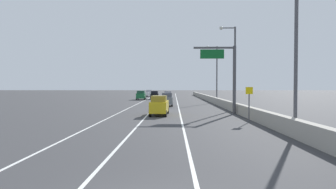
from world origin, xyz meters
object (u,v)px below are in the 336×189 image
(car_yellow_1, at_px, (159,105))
(car_white_4, at_px, (149,93))
(overhead_sign_gantry, at_px, (228,71))
(car_green_5, at_px, (141,95))
(lamp_post_right_near, at_px, (292,40))
(lamp_post_right_third, at_px, (216,70))
(car_black_0, at_px, (155,95))
(lamp_post_right_second, at_px, (233,62))
(car_silver_2, at_px, (168,95))
(speed_advisory_sign, at_px, (249,102))
(car_gray_3, at_px, (167,99))

(car_yellow_1, xyz_separation_m, car_white_4, (-5.79, 57.83, -0.03))
(overhead_sign_gantry, xyz_separation_m, car_green_5, (-13.38, 34.80, -3.70))
(overhead_sign_gantry, bearing_deg, lamp_post_right_near, -81.65)
(lamp_post_right_third, height_order, car_black_0, lamp_post_right_third)
(lamp_post_right_near, height_order, car_green_5, lamp_post_right_near)
(car_black_0, bearing_deg, car_yellow_1, -85.61)
(lamp_post_right_near, xyz_separation_m, car_green_5, (-15.29, 47.80, -5.11))
(lamp_post_right_second, relative_size, car_silver_2, 2.52)
(speed_advisory_sign, bearing_deg, car_white_4, 102.07)
(overhead_sign_gantry, relative_size, car_yellow_1, 1.56)
(lamp_post_right_second, bearing_deg, lamp_post_right_near, -89.30)
(lamp_post_right_near, distance_m, car_yellow_1, 15.72)
(car_silver_2, bearing_deg, car_black_0, -146.54)
(lamp_post_right_near, xyz_separation_m, lamp_post_right_second, (-0.23, 18.60, 0.00))
(car_yellow_1, bearing_deg, lamp_post_right_second, 37.66)
(speed_advisory_sign, bearing_deg, car_silver_2, 99.27)
(lamp_post_right_third, bearing_deg, car_black_0, 132.30)
(speed_advisory_sign, height_order, lamp_post_right_near, lamp_post_right_near)
(car_black_0, bearing_deg, car_silver_2, 33.46)
(speed_advisory_sign, relative_size, lamp_post_right_second, 0.28)
(car_black_0, bearing_deg, car_white_4, 98.54)
(lamp_post_right_second, distance_m, lamp_post_right_third, 18.61)
(car_black_0, distance_m, car_white_4, 18.59)
(lamp_post_right_second, height_order, car_silver_2, lamp_post_right_second)
(car_black_0, relative_size, car_gray_3, 1.07)
(speed_advisory_sign, xyz_separation_m, car_yellow_1, (-7.90, 6.17, -0.73))
(speed_advisory_sign, xyz_separation_m, lamp_post_right_near, (1.47, -5.38, 4.38))
(overhead_sign_gantry, bearing_deg, car_silver_2, 100.38)
(speed_advisory_sign, distance_m, car_silver_2, 48.33)
(lamp_post_right_second, bearing_deg, car_yellow_1, -142.34)
(lamp_post_right_third, height_order, car_gray_3, lamp_post_right_third)
(lamp_post_right_third, xyz_separation_m, car_white_4, (-15.30, 32.17, -5.14))
(overhead_sign_gantry, height_order, lamp_post_right_third, lamp_post_right_third)
(car_gray_3, height_order, car_white_4, car_gray_3)
(lamp_post_right_third, height_order, car_green_5, lamp_post_right_third)
(speed_advisory_sign, relative_size, car_gray_3, 0.70)
(overhead_sign_gantry, height_order, speed_advisory_sign, overhead_sign_gantry)
(car_gray_3, relative_size, car_white_4, 0.92)
(lamp_post_right_near, relative_size, car_green_5, 2.49)
(lamp_post_right_second, relative_size, car_gray_3, 2.50)
(overhead_sign_gantry, distance_m, car_green_5, 37.46)
(car_yellow_1, bearing_deg, car_gray_3, 88.12)
(speed_advisory_sign, height_order, car_gray_3, speed_advisory_sign)
(car_silver_2, bearing_deg, lamp_post_right_third, -59.36)
(overhead_sign_gantry, height_order, lamp_post_right_second, lamp_post_right_second)
(car_silver_2, height_order, car_gray_3, car_gray_3)
(lamp_post_right_near, height_order, car_white_4, lamp_post_right_near)
(overhead_sign_gantry, bearing_deg, car_yellow_1, -168.97)
(lamp_post_right_third, height_order, car_yellow_1, lamp_post_right_third)
(lamp_post_right_near, xyz_separation_m, car_white_4, (-15.15, 69.38, -5.14))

